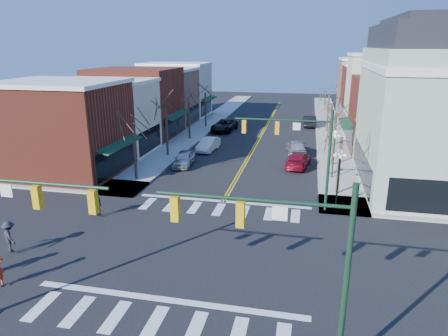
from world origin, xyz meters
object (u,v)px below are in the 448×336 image
Objects in this scene: car_left_near at (184,159)px; car_left_far at (224,125)px; lamppost_midblock at (334,146)px; car_right_far at (309,121)px; lamppost_corner at (339,168)px; car_left_mid at (208,144)px; pedestrian_dark_b at (10,237)px; car_right_near at (298,160)px; car_right_mid at (296,147)px; pedestrian_dark_a at (98,203)px.

car_left_far is (0.45, 16.80, 0.08)m from car_left_near.
car_right_far is (-2.14, 23.69, -2.17)m from lamppost_midblock.
car_right_far is (11.74, 22.61, 0.08)m from car_left_near.
lamppost_corner is 6.50m from lamppost_midblock.
pedestrian_dark_b is at bearing -96.82° from car_left_mid.
lamppost_corner is at bearing -33.63° from car_left_near.
pedestrian_dark_b is (-5.19, -24.53, 0.34)m from car_left_mid.
car_left_near is 18.93m from pedestrian_dark_b.
lamppost_corner is 0.99× the size of car_left_mid.
car_right_near is at bearing 107.81° from lamppost_corner.
car_right_far is at bearing 57.55° from car_left_near.
lamppost_corner is 21.27m from pedestrian_dark_b.
car_left_mid is at bearing 133.55° from lamppost_corner.
car_right_far is 2.65× the size of pedestrian_dark_b.
car_left_mid is at bearing 51.91° from car_right_far.
car_left_mid is 19.76m from car_right_far.
pedestrian_dark_a is (-12.58, -19.30, 0.18)m from car_right_mid.
pedestrian_dark_a is 6.08m from pedestrian_dark_b.
pedestrian_dark_a is at bearing -162.00° from lamppost_corner.
pedestrian_dark_b is at bearing -136.37° from lamppost_midblock.
lamppost_corner is at bearing -56.08° from car_left_far.
car_right_near is at bearing -17.87° from car_left_mid.
pedestrian_dark_a is (-2.55, -29.57, 0.19)m from car_left_far.
car_left_near is 25.48m from car_right_far.
car_right_mid is (-3.40, 14.11, -2.16)m from lamppost_corner.
car_right_near is at bearing -50.08° from car_left_far.
lamppost_corner is 15.98m from car_left_near.
car_left_far is 18.20m from car_right_near.
pedestrian_dark_a reaches higher than car_right_near.
car_left_mid reaches higher than car_left_near.
car_left_near is (-13.89, 1.08, -2.25)m from lamppost_midblock.
lamppost_midblock reaches higher than pedestrian_dark_a.
car_left_far is at bearing -53.00° from car_right_mid.
car_left_far is 29.68m from pedestrian_dark_a.
pedestrian_dark_b reaches higher than car_left_far.
lamppost_midblock is at bearing 73.73° from pedestrian_dark_a.
lamppost_midblock is at bearing -9.45° from car_left_near.
car_right_mid is at bearing -88.41° from pedestrian_dark_b.
car_right_mid reaches higher than car_left_near.
car_right_far is at bearing 61.80° from car_left_mid.
car_left_mid is at bearing 118.58° from pedestrian_dark_a.
car_right_mid is at bearing 103.55° from lamppost_corner.
car_right_near is at bearing -94.51° from pedestrian_dark_b.
car_right_near is 20.77m from car_right_far.
lamppost_midblock is 2.62× the size of pedestrian_dark_a.
lamppost_corner is 19.01m from car_left_mid.
car_left_mid is (-13.01, 13.68, -2.24)m from lamppost_corner.
car_left_mid is 0.90× the size of car_right_near.
lamppost_midblock reaches higher than car_right_near.
pedestrian_dark_b reaches higher than pedestrian_dark_a.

